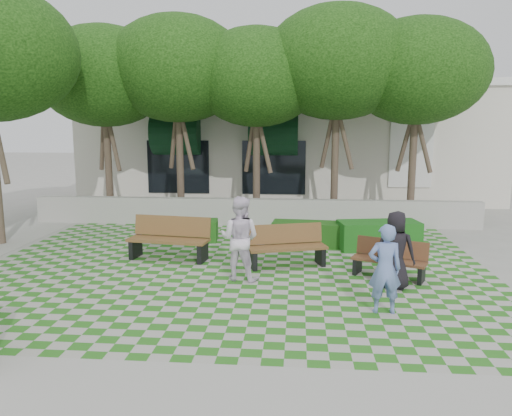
# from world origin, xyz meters

# --- Properties ---
(ground) EXTENTS (90.00, 90.00, 0.00)m
(ground) POSITION_xyz_m (0.00, 0.00, 0.00)
(ground) COLOR gray
(ground) RESTS_ON ground
(lawn) EXTENTS (12.00, 12.00, 0.00)m
(lawn) POSITION_xyz_m (0.00, 1.00, 0.01)
(lawn) COLOR #2B721E
(lawn) RESTS_ON ground
(sidewalk_south) EXTENTS (16.00, 2.00, 0.01)m
(sidewalk_south) POSITION_xyz_m (0.00, -4.70, 0.01)
(sidewalk_south) COLOR #9E9B93
(sidewalk_south) RESTS_ON ground
(retaining_wall) EXTENTS (15.00, 0.36, 0.90)m
(retaining_wall) POSITION_xyz_m (0.00, 6.20, 0.45)
(retaining_wall) COLOR #9E9B93
(retaining_wall) RESTS_ON ground
(bench_east) EXTENTS (1.69, 1.15, 0.85)m
(bench_east) POSITION_xyz_m (3.57, 0.70, 0.41)
(bench_east) COLOR #55321D
(bench_east) RESTS_ON ground
(bench_mid) EXTENTS (1.99, 1.15, 0.99)m
(bench_mid) POSITION_xyz_m (1.24, 1.43, 0.48)
(bench_mid) COLOR brown
(bench_mid) RESTS_ON ground
(bench_west) EXTENTS (2.12, 0.96, 1.07)m
(bench_west) POSITION_xyz_m (-1.73, 1.79, 0.52)
(bench_west) COLOR brown
(bench_west) RESTS_ON ground
(hedge_east) EXTENTS (2.31, 1.26, 0.76)m
(hedge_east) POSITION_xyz_m (3.73, 3.29, 0.38)
(hedge_east) COLOR #154F15
(hedge_east) RESTS_ON ground
(hedge_midright) EXTENTS (1.95, 0.91, 0.66)m
(hedge_midright) POSITION_xyz_m (1.75, 3.56, 0.33)
(hedge_midright) COLOR #184512
(hedge_midright) RESTS_ON ground
(hedge_midleft) EXTENTS (1.84, 0.85, 0.63)m
(hedge_midleft) POSITION_xyz_m (-1.73, 3.75, 0.31)
(hedge_midleft) COLOR #194D14
(hedge_midleft) RESTS_ON ground
(person_blue) EXTENTS (0.62, 0.43, 1.66)m
(person_blue) POSITION_xyz_m (3.09, -1.46, 0.83)
(person_blue) COLOR #667DBA
(person_blue) RESTS_ON ground
(person_dark) EXTENTS (0.93, 0.77, 1.65)m
(person_dark) POSITION_xyz_m (3.54, -0.05, 0.82)
(person_dark) COLOR black
(person_dark) RESTS_ON ground
(person_white) EXTENTS (1.05, 0.91, 1.86)m
(person_white) POSITION_xyz_m (0.24, 0.28, 0.93)
(person_white) COLOR silver
(person_white) RESTS_ON ground
(tree_row) EXTENTS (17.70, 13.40, 7.41)m
(tree_row) POSITION_xyz_m (-1.86, 5.95, 5.18)
(tree_row) COLOR #47382B
(tree_row) RESTS_ON ground
(building) EXTENTS (18.00, 8.92, 5.15)m
(building) POSITION_xyz_m (0.93, 14.08, 2.52)
(building) COLOR beige
(building) RESTS_ON ground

